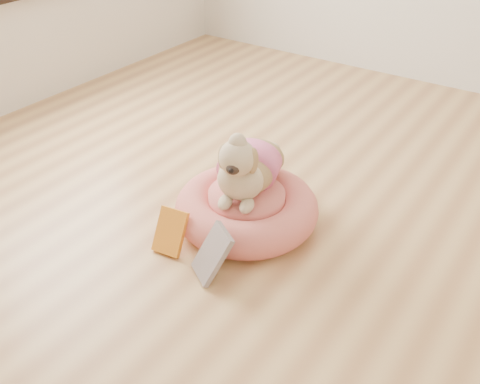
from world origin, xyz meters
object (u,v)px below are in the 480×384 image
Objects in this scene: dog at (247,155)px; book_yellow at (170,232)px; pet_bed at (247,208)px; book_white at (212,254)px.

book_yellow is at bearing -130.72° from dog.
pet_bed is 3.33× the size of book_yellow.
book_white is at bearing -94.08° from dog.
book_yellow is at bearing -115.67° from pet_bed.
pet_bed is 1.37× the size of dog.
pet_bed is at bearing -69.24° from dog.
dog is 0.44m from book_white.
book_yellow is 0.86× the size of book_white.
dog is at bearing 135.98° from book_white.
dog is 0.44m from book_yellow.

